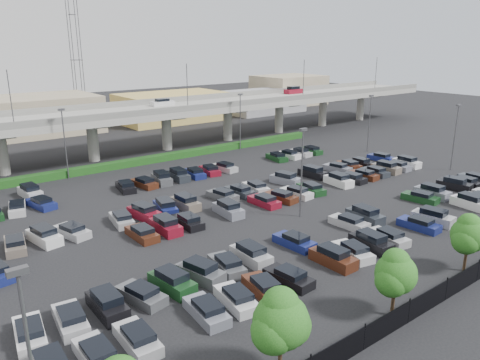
# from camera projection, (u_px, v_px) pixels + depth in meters

# --- Properties ---
(ground) EXTENTS (280.00, 280.00, 0.00)m
(ground) POSITION_uv_depth(u_px,v_px,m) (256.00, 199.00, 60.10)
(ground) COLOR black
(overpass) EXTENTS (150.00, 13.00, 15.80)m
(overpass) POSITION_uv_depth(u_px,v_px,m) (140.00, 115.00, 82.28)
(overpass) COLOR gray
(overpass) RESTS_ON ground
(hedge) EXTENTS (66.00, 1.60, 1.10)m
(hedge) POSITION_uv_depth(u_px,v_px,m) (162.00, 158.00, 78.90)
(hedge) COLOR #134114
(hedge) RESTS_ON ground
(fence) EXTENTS (70.00, 0.10, 2.00)m
(fence) POSITION_uv_depth(u_px,v_px,m) (471.00, 275.00, 38.58)
(fence) COLOR black
(fence) RESTS_ON ground
(tree_row) EXTENTS (65.07, 3.66, 5.94)m
(tree_row) POSITION_uv_depth(u_px,v_px,m) (463.00, 238.00, 39.39)
(tree_row) COLOR #332316
(tree_row) RESTS_ON ground
(parked_cars) EXTENTS (62.82, 41.62, 1.67)m
(parked_cars) POSITION_uv_depth(u_px,v_px,m) (270.00, 204.00, 56.13)
(parked_cars) COLOR silver
(parked_cars) RESTS_ON ground
(light_poles) EXTENTS (66.90, 48.38, 10.30)m
(light_poles) POSITION_uv_depth(u_px,v_px,m) (220.00, 153.00, 57.42)
(light_poles) COLOR #4A4A4F
(light_poles) RESTS_ON ground
(distant_buildings) EXTENTS (138.00, 24.00, 9.00)m
(distant_buildings) POSITION_uv_depth(u_px,v_px,m) (133.00, 109.00, 113.16)
(distant_buildings) COLOR gray
(distant_buildings) RESTS_ON ground
(comm_tower) EXTENTS (2.40, 2.40, 30.00)m
(comm_tower) POSITION_uv_depth(u_px,v_px,m) (76.00, 57.00, 114.10)
(comm_tower) COLOR #4A4A4F
(comm_tower) RESTS_ON ground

